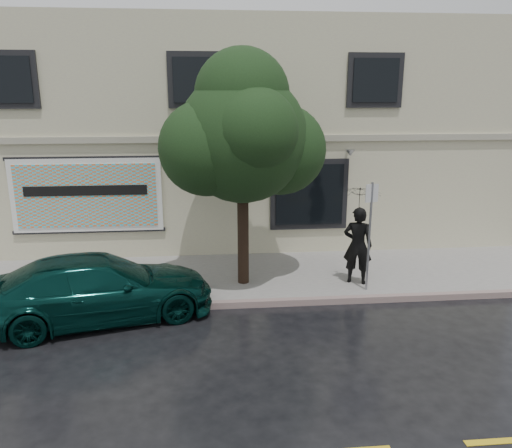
{
  "coord_description": "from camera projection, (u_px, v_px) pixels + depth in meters",
  "views": [
    {
      "loc": [
        0.29,
        -9.3,
        4.9
      ],
      "look_at": [
        1.36,
        2.2,
        1.82
      ],
      "focal_mm": 35.0,
      "sensor_mm": 36.0,
      "label": 1
    }
  ],
  "objects": [
    {
      "name": "ground",
      "position": [
        200.0,
        339.0,
        10.18
      ],
      "size": [
        90.0,
        90.0,
        0.0
      ],
      "primitive_type": "plane",
      "color": "black",
      "rests_on": "ground"
    },
    {
      "name": "sidewalk",
      "position": [
        202.0,
        278.0,
        13.29
      ],
      "size": [
        20.0,
        3.5,
        0.15
      ],
      "primitive_type": "cube",
      "color": "#9A9691",
      "rests_on": "ground"
    },
    {
      "name": "curb",
      "position": [
        201.0,
        305.0,
        11.61
      ],
      "size": [
        20.0,
        0.18,
        0.16
      ],
      "primitive_type": "cube",
      "color": "gray",
      "rests_on": "ground"
    },
    {
      "name": "building",
      "position": [
        201.0,
        132.0,
        17.94
      ],
      "size": [
        20.0,
        8.12,
        7.0
      ],
      "color": "#BAB096",
      "rests_on": "ground"
    },
    {
      "name": "billboard",
      "position": [
        87.0,
        195.0,
        14.1
      ],
      "size": [
        4.3,
        0.16,
        2.2
      ],
      "color": "white",
      "rests_on": "ground"
    },
    {
      "name": "car",
      "position": [
        99.0,
        288.0,
        10.95
      ],
      "size": [
        5.33,
        3.35,
        1.44
      ],
      "primitive_type": "imported",
      "rotation": [
        0.0,
        0.0,
        1.82
      ],
      "color": "#072E29",
      "rests_on": "ground"
    },
    {
      "name": "pedestrian",
      "position": [
        358.0,
        245.0,
        12.56
      ],
      "size": [
        0.85,
        0.72,
        1.98
      ],
      "primitive_type": "imported",
      "rotation": [
        0.0,
        0.0,
        2.74
      ],
      "color": "black",
      "rests_on": "sidewalk"
    },
    {
      "name": "umbrella",
      "position": [
        361.0,
        191.0,
        12.21
      ],
      "size": [
        1.42,
        1.42,
        0.8
      ],
      "primitive_type": "imported",
      "rotation": [
        0.0,
        0.0,
        0.4
      ],
      "color": "black",
      "rests_on": "pedestrian"
    },
    {
      "name": "street_tree",
      "position": [
        242.0,
        139.0,
        11.9
      ],
      "size": [
        3.12,
        3.12,
        5.23
      ],
      "color": "black",
      "rests_on": "sidewalk"
    },
    {
      "name": "sign_pole",
      "position": [
        370.0,
        227.0,
        11.93
      ],
      "size": [
        0.33,
        0.09,
        2.69
      ],
      "rotation": [
        0.0,
        0.0,
        0.22
      ],
      "color": "gray",
      "rests_on": "sidewalk"
    }
  ]
}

